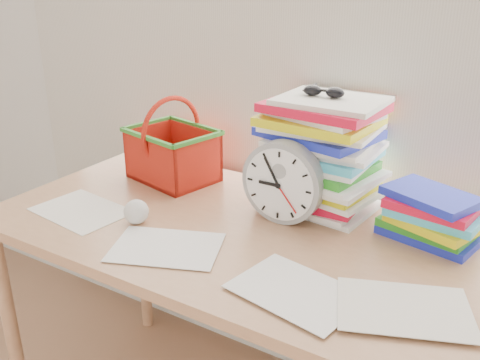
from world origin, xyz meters
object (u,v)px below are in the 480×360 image
Objects in this scene: desk at (243,254)px; clock at (283,182)px; paper_stack at (321,154)px; book_stack at (435,217)px; basket at (172,140)px.

desk is 6.18× the size of clock.
clock is (-0.05, -0.14, -0.05)m from paper_stack.
book_stack is (0.37, 0.10, -0.05)m from clock.
basket is at bearing 168.51° from clock.
paper_stack reaches higher than desk.
paper_stack is at bearing 18.07° from basket.
clock is (0.06, 0.10, 0.19)m from desk.
basket is at bearing -179.10° from book_stack.
clock reaches higher than desk.
book_stack is 0.82m from basket.
desk is at bearing -115.16° from paper_stack.
clock is at bearing 1.29° from basket.
paper_stack is at bearing 64.84° from desk.
desk is at bearing -155.16° from book_stack.
desk is at bearing -122.27° from clock.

